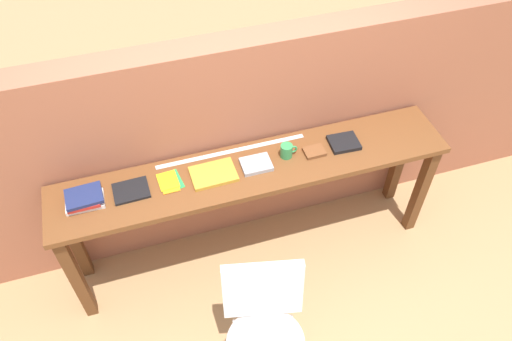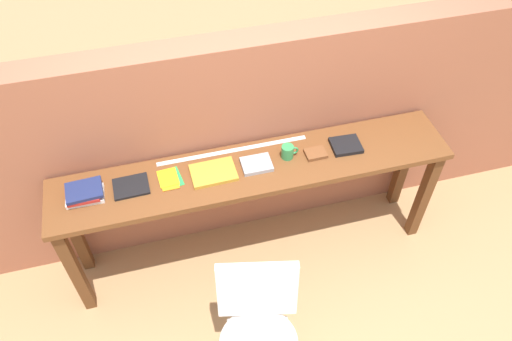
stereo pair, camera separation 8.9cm
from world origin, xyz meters
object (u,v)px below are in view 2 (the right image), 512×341
object	(u,v)px
leather_journal_brown	(316,153)
mug	(288,152)
magazine_cycling	(131,186)
book_stack_leftmost	(84,193)
chair_white_moulded	(258,324)
book_repair_rightmost	(346,145)
book_open_centre	(213,173)
pamphlet_pile_colourful	(170,179)

from	to	relation	value
leather_journal_brown	mug	bearing A→B (deg)	170.08
magazine_cycling	book_stack_leftmost	bearing A→B (deg)	-179.52
magazine_cycling	leather_journal_brown	xyz separation A→B (m)	(1.14, -0.02, 0.00)
chair_white_moulded	book_stack_leftmost	distance (m)	1.24
mug	leather_journal_brown	bearing A→B (deg)	-9.30
leather_journal_brown	book_repair_rightmost	size ratio (longest dim) A/B	0.70
book_stack_leftmost	magazine_cycling	world-z (taller)	book_stack_leftmost
magazine_cycling	leather_journal_brown	size ratio (longest dim) A/B	1.59
magazine_cycling	mug	xyz separation A→B (m)	(0.97, 0.00, 0.04)
book_stack_leftmost	book_open_centre	size ratio (longest dim) A/B	0.82
chair_white_moulded	mug	world-z (taller)	mug
chair_white_moulded	magazine_cycling	size ratio (longest dim) A/B	4.30
chair_white_moulded	book_open_centre	bearing A→B (deg)	93.88
pamphlet_pile_colourful	book_open_centre	bearing A→B (deg)	-5.68
book_open_centre	mug	size ratio (longest dim) A/B	2.46
book_stack_leftmost	book_open_centre	xyz separation A→B (m)	(0.76, -0.01, -0.02)
book_stack_leftmost	magazine_cycling	xyz separation A→B (m)	(0.26, 0.01, -0.03)
mug	book_repair_rightmost	size ratio (longest dim) A/B	0.59
book_stack_leftmost	mug	size ratio (longest dim) A/B	2.01
pamphlet_pile_colourful	magazine_cycling	bearing A→B (deg)	-178.15
book_stack_leftmost	book_repair_rightmost	xyz separation A→B (m)	(1.62, 0.00, -0.02)
book_repair_rightmost	leather_journal_brown	bearing A→B (deg)	-171.96
book_stack_leftmost	book_repair_rightmost	bearing A→B (deg)	0.13
chair_white_moulded	leather_journal_brown	bearing A→B (deg)	54.54
chair_white_moulded	book_repair_rightmost	size ratio (longest dim) A/B	4.80
book_repair_rightmost	book_stack_leftmost	bearing A→B (deg)	-176.84
magazine_cycling	book_open_centre	xyz separation A→B (m)	(0.49, -0.02, 0.00)
book_stack_leftmost	leather_journal_brown	world-z (taller)	book_stack_leftmost
book_stack_leftmost	magazine_cycling	size ratio (longest dim) A/B	1.07
pamphlet_pile_colourful	mug	distance (m)	0.74
mug	leather_journal_brown	xyz separation A→B (m)	(0.17, -0.03, -0.03)
chair_white_moulded	mug	size ratio (longest dim) A/B	8.10
book_open_centre	chair_white_moulded	bearing A→B (deg)	-87.32
book_stack_leftmost	leather_journal_brown	size ratio (longest dim) A/B	1.70
chair_white_moulded	book_repair_rightmost	distance (m)	1.23
leather_journal_brown	book_repair_rightmost	xyz separation A→B (m)	(0.21, 0.02, 0.00)
book_stack_leftmost	leather_journal_brown	xyz separation A→B (m)	(1.41, -0.01, -0.02)
book_stack_leftmost	book_open_centre	bearing A→B (deg)	-0.75
book_open_centre	magazine_cycling	bearing A→B (deg)	176.61
pamphlet_pile_colourful	mug	xyz separation A→B (m)	(0.74, -0.00, 0.04)
book_open_centre	leather_journal_brown	xyz separation A→B (m)	(0.65, -0.00, 0.00)
book_open_centre	leather_journal_brown	size ratio (longest dim) A/B	2.08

